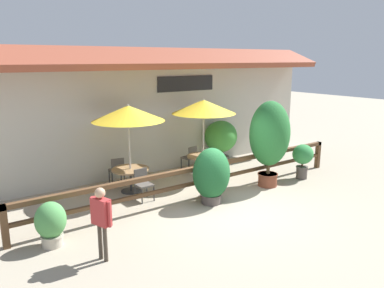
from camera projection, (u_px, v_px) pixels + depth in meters
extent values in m
plane|color=#9E937F|center=(228.00, 209.00, 9.83)|extent=(60.00, 60.00, 0.00)
cube|color=#BCB7A8|center=(149.00, 120.00, 12.78)|extent=(14.00, 0.40, 3.60)
cube|color=brown|center=(155.00, 58.00, 11.88)|extent=(14.28, 1.48, 0.70)
cube|color=black|center=(186.00, 84.00, 13.12)|extent=(2.31, 0.04, 0.52)
cube|color=brown|center=(204.00, 167.00, 10.47)|extent=(10.40, 0.14, 0.11)
cube|color=brown|center=(204.00, 181.00, 10.57)|extent=(10.40, 0.10, 0.09)
cube|color=brown|center=(4.00, 227.00, 7.68)|extent=(0.14, 0.14, 0.95)
cube|color=brown|center=(204.00, 181.00, 10.57)|extent=(0.14, 0.14, 0.95)
cube|color=brown|center=(318.00, 155.00, 13.45)|extent=(0.14, 0.14, 0.95)
cylinder|color=#B7B2A8|center=(130.00, 156.00, 10.87)|extent=(0.06, 0.06, 2.19)
cone|color=yellow|center=(128.00, 113.00, 10.59)|extent=(2.08, 2.08, 0.44)
sphere|color=#B2ADA3|center=(128.00, 105.00, 10.54)|extent=(0.07, 0.07, 0.07)
cylinder|color=olive|center=(130.00, 169.00, 10.96)|extent=(1.09, 1.09, 0.05)
cylinder|color=#333333|center=(131.00, 181.00, 11.04)|extent=(0.07, 0.07, 0.66)
cylinder|color=#333333|center=(131.00, 191.00, 11.11)|extent=(0.60, 0.60, 0.03)
cube|color=#514C47|center=(144.00, 185.00, 10.31)|extent=(0.44, 0.44, 0.05)
cube|color=#514C47|center=(141.00, 176.00, 10.41)|extent=(0.40, 0.05, 0.40)
cylinder|color=#2D2D2D|center=(142.00, 197.00, 10.11)|extent=(0.04, 0.04, 0.42)
cylinder|color=#2D2D2D|center=(154.00, 194.00, 10.33)|extent=(0.04, 0.04, 0.42)
cylinder|color=#2D2D2D|center=(135.00, 193.00, 10.40)|extent=(0.04, 0.04, 0.42)
cylinder|color=#2D2D2D|center=(147.00, 190.00, 10.63)|extent=(0.04, 0.04, 0.42)
cube|color=#514C47|center=(116.00, 170.00, 11.67)|extent=(0.48, 0.48, 0.05)
cube|color=#514C47|center=(118.00, 165.00, 11.46)|extent=(0.40, 0.10, 0.40)
cylinder|color=#2D2D2D|center=(121.00, 175.00, 11.97)|extent=(0.04, 0.04, 0.42)
cylinder|color=#2D2D2D|center=(109.00, 177.00, 11.81)|extent=(0.04, 0.04, 0.42)
cylinder|color=#2D2D2D|center=(124.00, 178.00, 11.64)|extent=(0.04, 0.04, 0.42)
cylinder|color=#2D2D2D|center=(112.00, 180.00, 11.48)|extent=(0.04, 0.04, 0.42)
cylinder|color=#B7B2A8|center=(203.00, 144.00, 12.35)|extent=(0.06, 0.06, 2.19)
cone|color=yellow|center=(204.00, 107.00, 12.07)|extent=(2.08, 2.08, 0.44)
sphere|color=#B2ADA3|center=(204.00, 100.00, 12.02)|extent=(0.07, 0.07, 0.07)
cylinder|color=olive|center=(203.00, 156.00, 12.44)|extent=(1.09, 1.09, 0.05)
cylinder|color=#333333|center=(203.00, 166.00, 12.52)|extent=(0.07, 0.07, 0.66)
cylinder|color=#333333|center=(203.00, 175.00, 12.59)|extent=(0.60, 0.60, 0.03)
cube|color=#514C47|center=(218.00, 169.00, 11.79)|extent=(0.46, 0.46, 0.05)
cube|color=#514C47|center=(215.00, 161.00, 11.90)|extent=(0.40, 0.08, 0.40)
cylinder|color=#2D2D2D|center=(216.00, 179.00, 11.59)|extent=(0.04, 0.04, 0.42)
cylinder|color=#2D2D2D|center=(226.00, 177.00, 11.77)|extent=(0.04, 0.04, 0.42)
cylinder|color=#2D2D2D|center=(210.00, 176.00, 11.92)|extent=(0.04, 0.04, 0.42)
cylinder|color=#2D2D2D|center=(220.00, 174.00, 12.10)|extent=(0.04, 0.04, 0.42)
cube|color=#514C47|center=(189.00, 158.00, 13.16)|extent=(0.49, 0.49, 0.05)
cube|color=#514C47|center=(193.00, 152.00, 12.98)|extent=(0.40, 0.11, 0.40)
cylinder|color=#2D2D2D|center=(189.00, 162.00, 13.47)|extent=(0.04, 0.04, 0.42)
cylinder|color=#2D2D2D|center=(181.00, 164.00, 13.21)|extent=(0.04, 0.04, 0.42)
cylinder|color=#2D2D2D|center=(196.00, 164.00, 13.22)|extent=(0.04, 0.04, 0.42)
cylinder|color=#2D2D2D|center=(189.00, 166.00, 12.95)|extent=(0.04, 0.04, 0.42)
cylinder|color=#564C47|center=(302.00, 172.00, 12.28)|extent=(0.36, 0.36, 0.41)
cylinder|color=#564C47|center=(302.00, 167.00, 12.24)|extent=(0.38, 0.38, 0.04)
cylinder|color=brown|center=(302.00, 163.00, 12.21)|extent=(0.06, 0.06, 0.19)
ellipsoid|color=#338442|center=(303.00, 154.00, 12.14)|extent=(0.71, 0.64, 0.64)
cylinder|color=#564C47|center=(211.00, 199.00, 10.19)|extent=(0.52, 0.52, 0.25)
cylinder|color=#564C47|center=(211.00, 195.00, 10.17)|extent=(0.56, 0.56, 0.04)
ellipsoid|color=#1E5B2D|center=(211.00, 173.00, 10.03)|extent=(1.04, 0.94, 1.40)
cylinder|color=#B7AD99|center=(52.00, 240.00, 7.86)|extent=(0.43, 0.43, 0.25)
cylinder|color=#B7AD99|center=(52.00, 236.00, 7.84)|extent=(0.46, 0.46, 0.04)
ellipsoid|color=#4C934C|center=(51.00, 220.00, 7.76)|extent=(0.64, 0.58, 0.79)
cylinder|color=brown|center=(268.00, 180.00, 11.57)|extent=(0.58, 0.58, 0.40)
cylinder|color=brown|center=(268.00, 174.00, 11.53)|extent=(0.62, 0.62, 0.04)
cylinder|color=brown|center=(268.00, 164.00, 11.46)|extent=(0.10, 0.10, 0.59)
ellipsoid|color=#287033|center=(270.00, 134.00, 11.25)|extent=(1.29, 1.16, 1.98)
cylinder|color=#564C47|center=(220.00, 159.00, 14.13)|extent=(0.59, 0.59, 0.27)
cylinder|color=#564C47|center=(221.00, 156.00, 14.11)|extent=(0.64, 0.64, 0.04)
cylinder|color=brown|center=(221.00, 151.00, 14.07)|extent=(0.11, 0.11, 0.35)
ellipsoid|color=#3D8E38|center=(221.00, 136.00, 13.94)|extent=(1.27, 1.14, 1.18)
cylinder|color=#42382D|center=(105.00, 243.00, 7.21)|extent=(0.08, 0.08, 0.75)
cylinder|color=#42382D|center=(100.00, 241.00, 7.29)|extent=(0.08, 0.08, 0.75)
cube|color=#B23333|center=(101.00, 212.00, 7.11)|extent=(0.30, 0.44, 0.53)
cylinder|color=#B23333|center=(109.00, 214.00, 6.97)|extent=(0.07, 0.07, 0.50)
cylinder|color=#B23333|center=(93.00, 209.00, 7.24)|extent=(0.07, 0.07, 0.50)
sphere|color=tan|center=(100.00, 193.00, 7.02)|extent=(0.20, 0.20, 0.20)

